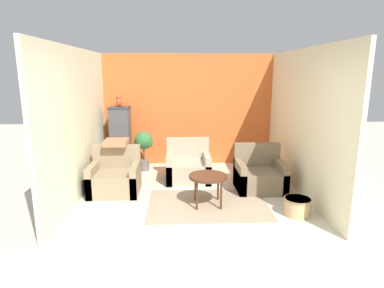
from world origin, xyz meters
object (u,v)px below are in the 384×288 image
Objects in this scene: armchair_left at (115,178)px; wicker_basket at (297,206)px; birdcage at (121,138)px; coffee_table at (208,178)px; potted_plant at (143,144)px; armchair_middle at (188,167)px; armchair_right at (259,175)px; parrot at (119,101)px.

armchair_left is 2.16× the size of wicker_basket.
coffee_table is at bearing -50.76° from birdcage.
armchair_middle is at bearing -36.50° from potted_plant.
potted_plant reaches higher than coffee_table.
birdcage is at bearing 95.12° from armchair_left.
armchair_right is 3.40m from parrot.
birdcage reaches higher than coffee_table.
wicker_basket is (2.58, -2.44, -0.45)m from potted_plant.
armchair_right is 1.00× the size of armchair_middle.
parrot is 1.08m from potted_plant.
birdcage is at bearing 149.32° from armchair_middle.
armchair_left reaches higher than coffee_table.
parrot is at bearing 149.26° from armchair_middle.
coffee_table is 0.71× the size of potted_plant.
armchair_left is 1.43m from potted_plant.
birdcage is (-1.49, 0.88, 0.44)m from armchair_middle.
parrot is 0.31× the size of potted_plant.
wicker_basket is at bearing -43.37° from potted_plant.
wicker_basket is at bearing -46.87° from armchair_middle.
armchair_right is at bearing -29.70° from potted_plant.
armchair_middle is (1.35, 0.62, 0.00)m from armchair_left.
wicker_basket is (3.10, -2.61, -1.39)m from parrot.
coffee_table is 1.77m from armchair_left.
armchair_middle is 2.14m from parrot.
armchair_left is 1.57m from birdcage.
potted_plant is (0.52, -0.17, -0.94)m from parrot.
coffee_table is 0.71× the size of armchair_middle.
birdcage reaches higher than armchair_middle.
parrot is at bearing 95.11° from armchair_left.
wicker_basket is at bearing -40.03° from birdcage.
wicker_basket is (1.33, -0.44, -0.31)m from coffee_table.
armchair_left is 3.18× the size of parrot.
armchair_middle is 1.25m from potted_plant.
potted_plant is at bearing 143.50° from armchair_middle.
potted_plant is at bearing 121.99° from coffee_table.
potted_plant reaches higher than armchair_middle.
coffee_table is 0.44× the size of birdcage.
armchair_left is 3.16m from wicker_basket.
birdcage is (-2.80, 1.46, 0.44)m from armchair_right.
armchair_right and armchair_middle have the same top height.
potted_plant is at bearing -17.75° from birdcage.
armchair_left is at bearing -179.17° from armchair_right.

